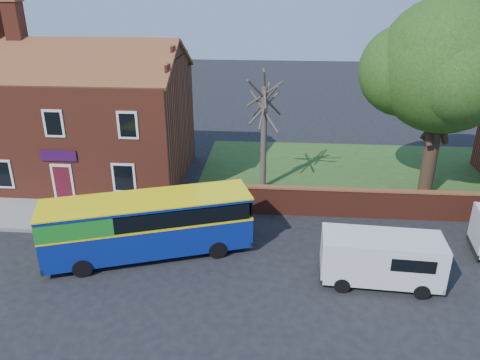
{
  "coord_description": "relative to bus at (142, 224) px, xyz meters",
  "views": [
    {
      "loc": [
        4.73,
        -15.49,
        11.51
      ],
      "look_at": [
        3.08,
        5.0,
        2.75
      ],
      "focal_mm": 35.0,
      "sensor_mm": 36.0,
      "label": 1
    }
  ],
  "objects": [
    {
      "name": "ground",
      "position": [
        1.1,
        -2.4,
        -1.58
      ],
      "size": [
        120.0,
        120.0,
        0.0
      ],
      "primitive_type": "plane",
      "color": "black",
      "rests_on": "ground"
    },
    {
      "name": "pavement",
      "position": [
        -5.9,
        3.35,
        -1.52
      ],
      "size": [
        18.0,
        3.5,
        0.12
      ],
      "primitive_type": "cube",
      "color": "gray",
      "rests_on": "ground"
    },
    {
      "name": "kerb",
      "position": [
        -5.9,
        1.6,
        -1.51
      ],
      "size": [
        18.0,
        0.15,
        0.14
      ],
      "primitive_type": "cube",
      "color": "slate",
      "rests_on": "ground"
    },
    {
      "name": "grass_strip",
      "position": [
        14.1,
        10.6,
        -1.56
      ],
      "size": [
        26.0,
        12.0,
        0.04
      ],
      "primitive_type": "cube",
      "color": "#426B28",
      "rests_on": "ground"
    },
    {
      "name": "shop_building",
      "position": [
        -5.93,
        9.09,
        1.83
      ],
      "size": [
        12.3,
        8.13,
        10.5
      ],
      "color": "maroon",
      "rests_on": "ground"
    },
    {
      "name": "boundary_wall",
      "position": [
        14.1,
        4.6,
        -0.77
      ],
      "size": [
        22.0,
        0.38,
        1.6
      ],
      "color": "maroon",
      "rests_on": "ground"
    },
    {
      "name": "bus",
      "position": [
        0.0,
        0.0,
        0.0
      ],
      "size": [
        9.37,
        5.16,
        2.78
      ],
      "rotation": [
        0.0,
        0.0,
        0.33
      ],
      "color": "navy",
      "rests_on": "ground"
    },
    {
      "name": "van_near",
      "position": [
        10.25,
        -1.27,
        -0.4
      ],
      "size": [
        4.91,
        2.24,
        2.11
      ],
      "rotation": [
        0.0,
        0.0,
        -0.06
      ],
      "color": "silver",
      "rests_on": "ground"
    },
    {
      "name": "large_tree",
      "position": [
        14.65,
        7.94,
        5.63
      ],
      "size": [
        9.04,
        7.15,
        11.02
      ],
      "color": "black",
      "rests_on": "ground"
    },
    {
      "name": "bare_tree",
      "position": [
        5.12,
        7.98,
        1.86
      ],
      "size": [
        2.52,
        3.0,
        6.71
      ],
      "color": "#4C4238",
      "rests_on": "ground"
    }
  ]
}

